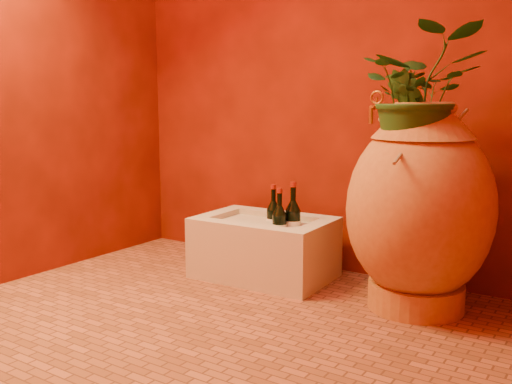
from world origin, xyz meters
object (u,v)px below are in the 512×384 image
Objects in this scene: amphora at (420,208)px; wall_tap at (376,106)px; wine_bottle_b at (293,223)px; wine_bottle_a at (279,227)px; stone_basin at (264,249)px; wine_bottle_c at (273,221)px.

wall_tap is at bearing 140.54° from amphora.
wine_bottle_b is (-0.67, 0.06, -0.16)m from amphora.
amphora is 2.73× the size of wine_bottle_b.
wine_bottle_a is 0.77m from wall_tap.
amphora is 0.69m from wine_bottle_b.
stone_basin is 2.31× the size of wine_bottle_c.
wall_tap is at bearing 35.15° from wine_bottle_a.
stone_basin is at bearing -89.04° from wine_bottle_c.
wine_bottle_b is (0.14, 0.05, 0.14)m from stone_basin.
wall_tap is (0.49, 0.25, 0.74)m from stone_basin.
wine_bottle_b is at bearing 18.90° from stone_basin.
wine_bottle_a is (0.10, -0.02, 0.13)m from stone_basin.
wall_tap is at bearing 18.26° from wine_bottle_c.
wine_bottle_b is 0.72m from wall_tap.
stone_basin is 0.92m from wall_tap.
stone_basin is 0.21m from wine_bottle_b.
stone_basin is 0.17m from wine_bottle_a.
wine_bottle_a is (-0.71, -0.00, -0.17)m from amphora.
amphora is 3.01× the size of wine_bottle_c.
wine_bottle_b is 1.10× the size of wine_bottle_c.
amphora reaches higher than wine_bottle_c.
wine_bottle_c reaches higher than stone_basin.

